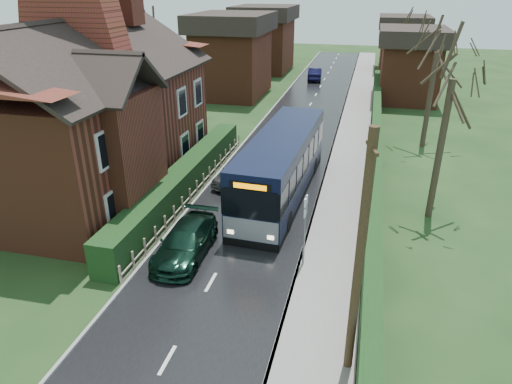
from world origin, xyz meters
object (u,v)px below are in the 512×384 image
(car_green, at_px, (186,242))
(brick_house, at_px, (88,109))
(telegraph_pole, at_px, (359,261))
(car_silver, at_px, (240,171))
(bus, at_px, (281,166))
(bus_stop_sign, at_px, (305,221))

(car_green, bearing_deg, brick_house, 142.72)
(car_green, xyz_separation_m, telegraph_pole, (6.86, -4.57, 3.08))
(telegraph_pole, bearing_deg, car_silver, 104.48)
(bus, xyz_separation_m, car_silver, (-2.58, 1.20, -0.98))
(brick_house, relative_size, bus, 1.31)
(bus, xyz_separation_m, telegraph_pole, (4.18, -11.13, 2.06))
(car_green, relative_size, bus_stop_sign, 1.43)
(bus_stop_sign, bearing_deg, brick_house, 159.81)
(bus, xyz_separation_m, car_green, (-2.68, -6.56, -1.03))
(car_silver, bearing_deg, brick_house, -145.61)
(car_silver, height_order, bus_stop_sign, bus_stop_sign)
(bus, distance_m, bus_stop_sign, 6.58)
(bus, bearing_deg, telegraph_pole, -67.06)
(brick_house, xyz_separation_m, bus, (9.81, 1.36, -2.71))
(car_green, height_order, bus_stop_sign, bus_stop_sign)
(brick_house, height_order, car_silver, brick_house)
(bus_stop_sign, xyz_separation_m, telegraph_pole, (2.06, -4.91, 1.68))
(car_silver, relative_size, car_green, 0.91)
(bus_stop_sign, bearing_deg, bus, 110.81)
(bus, height_order, car_green, bus)
(bus_stop_sign, distance_m, telegraph_pole, 5.58)
(brick_house, bearing_deg, bus, 7.87)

